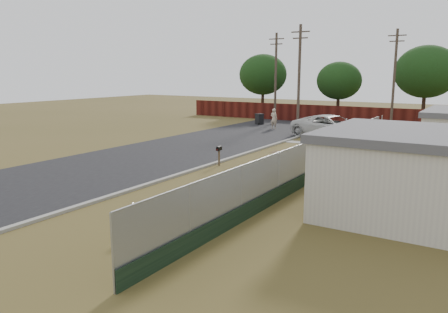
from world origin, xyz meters
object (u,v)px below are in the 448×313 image
Objects in this scene: mailbox at (219,150)px; pickup_truck at (332,127)px; trash_bin at (259,119)px; fire_hydrant at (138,223)px; pedestrian at (274,119)px.

mailbox is 13.54m from pickup_truck.
trash_bin is at bearing 111.08° from mailbox.
mailbox reaches higher than trash_bin.
pedestrian reaches higher than fire_hydrant.
pickup_truck is at bearing 160.65° from pedestrian.
mailbox is at bearing -68.92° from trash_bin.
pickup_truck is at bearing 81.47° from mailbox.
fire_hydrant is at bearing -160.18° from pickup_truck.
mailbox is at bearing -172.43° from pickup_truck.
mailbox is (-3.55, 10.33, 0.46)m from fire_hydrant.
pedestrian is at bearing 82.31° from pickup_truck.
fire_hydrant is 0.82× the size of mailbox.
pedestrian reaches higher than mailbox.
pedestrian reaches higher than pickup_truck.
pedestrian is at bearing 106.71° from fire_hydrant.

